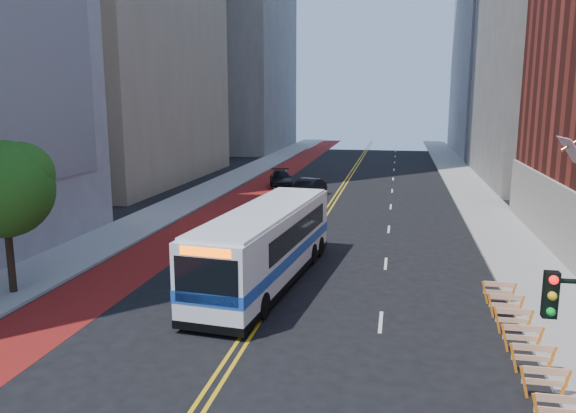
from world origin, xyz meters
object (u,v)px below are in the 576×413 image
Objects in this scene: street_tree at (5,185)px; transit_bus at (267,244)px; car_c at (281,179)px; car_a at (248,220)px; car_b at (307,188)px.

transit_bus is (10.59, 3.81, -3.04)m from street_tree.
car_c is at bearing 106.32° from transit_bus.
car_a is 13.01m from car_b.
car_a is at bearing 115.42° from transit_bus.
car_c is (-5.36, 28.77, -1.11)m from transit_bus.
car_a is at bearing -80.80° from car_b.
car_b is (8.73, 27.05, -4.11)m from street_tree.
transit_bus is at bearing -93.25° from car_c.
street_tree is 0.51× the size of transit_bus.
car_a is (6.89, 14.18, -4.28)m from street_tree.
street_tree is at bearing -112.93° from car_c.
transit_bus is 3.55× the size of car_a.
street_tree is 11.66m from transit_bus.
car_b is at bearing 72.12° from street_tree.
car_a is 0.76× the size of car_b.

